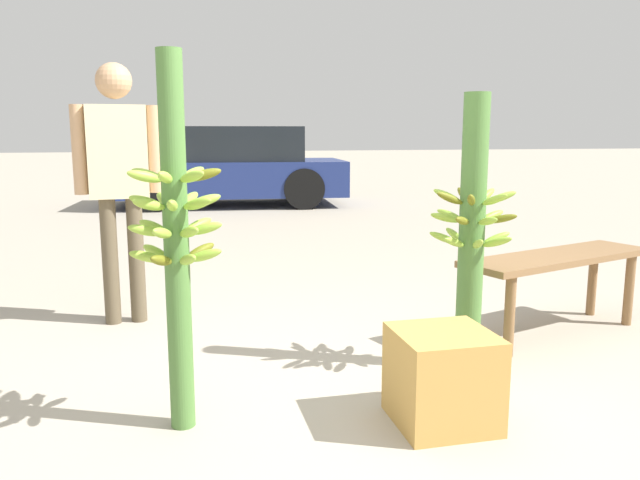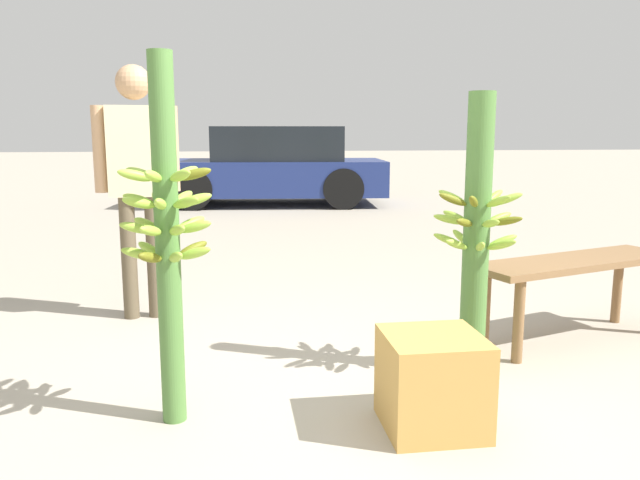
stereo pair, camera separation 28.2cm
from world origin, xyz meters
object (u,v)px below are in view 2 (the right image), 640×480
Objects in this scene: banana_stalk_left at (167,235)px; parked_car at (272,167)px; produce_crate at (432,382)px; market_bench at (575,272)px; banana_stalk_center at (476,234)px; vendor_person at (137,167)px.

banana_stalk_left is 8.40m from parked_car.
produce_crate is at bearing -174.07° from parked_car.
market_bench is at bearing 39.13° from produce_crate.
market_bench is (2.31, 0.75, -0.40)m from banana_stalk_left.
produce_crate is (-0.41, -0.58, -0.54)m from banana_stalk_center.
parked_car is at bearing 83.22° from banana_stalk_left.
parked_car reaches higher than market_bench.
vendor_person is at bearing 143.50° from market_bench.
banana_stalk_center reaches higher than market_bench.
banana_stalk_center is 0.95m from market_bench.
banana_stalk_center is 2.27m from vendor_person.
vendor_person reaches higher than produce_crate.
parked_car is (1.33, 6.72, -0.38)m from vendor_person.
banana_stalk_center is (1.51, 0.35, -0.09)m from banana_stalk_left.
vendor_person is (-0.34, 1.62, 0.20)m from banana_stalk_left.
banana_stalk_center is 0.89m from produce_crate.
banana_stalk_center is 1.02× the size of market_bench.
vendor_person is 2.85m from market_bench.
banana_stalk_left is at bearing 179.79° from market_bench.
produce_crate is (-1.20, -0.98, -0.22)m from market_bench.
parked_car is (-1.31, 7.59, 0.23)m from market_bench.
banana_stalk_center reaches higher than produce_crate.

